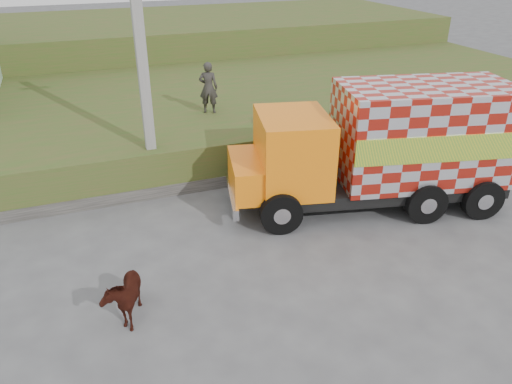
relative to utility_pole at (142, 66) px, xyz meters
name	(u,v)px	position (x,y,z in m)	size (l,w,h in m)	color
ground	(227,259)	(1.00, -4.60, -4.08)	(120.00, 120.00, 0.00)	#474749
embankment	(153,116)	(1.00, 5.40, -3.33)	(40.00, 12.00, 1.50)	#33531B
embankment_far	(117,46)	(1.00, 17.40, -2.58)	(40.00, 12.00, 3.00)	#33531B
retaining_strip	(125,195)	(-1.00, -0.40, -3.88)	(16.00, 0.50, 0.40)	#595651
utility_pole	(142,66)	(0.00, 0.00, 0.00)	(1.20, 0.30, 8.00)	gray
cargo_truck	(385,146)	(6.39, -3.38, -2.16)	(8.69, 4.41, 3.71)	black
cow	(123,294)	(-1.73, -5.93, -3.46)	(0.67, 1.47, 1.24)	black
pedestrian	(208,88)	(2.73, 2.82, -1.62)	(0.70, 0.46, 1.91)	#292725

